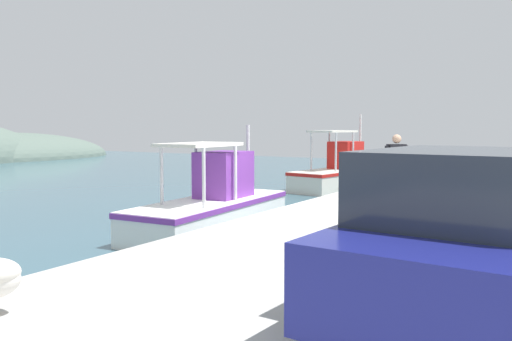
# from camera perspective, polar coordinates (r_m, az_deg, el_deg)

# --- Properties ---
(distant_hill_second) EXTENTS (20.18, 11.22, 4.33)m
(distant_hill_second) POSITION_cam_1_polar(r_m,az_deg,el_deg) (48.30, -25.86, 1.17)
(distant_hill_second) COLOR #596B60
(distant_hill_second) RESTS_ON ground
(fishing_boat_second) EXTENTS (5.34, 2.05, 2.65)m
(fishing_boat_second) POSITION_cam_1_polar(r_m,az_deg,el_deg) (13.20, -4.73, -3.77)
(fishing_boat_second) COLOR white
(fishing_boat_second) RESTS_ON ground
(fishing_boat_third) EXTENTS (5.25, 2.41, 3.15)m
(fishing_boat_third) POSITION_cam_1_polar(r_m,az_deg,el_deg) (22.32, 8.98, -0.28)
(fishing_boat_third) COLOR silver
(fishing_boat_third) RESTS_ON ground
(fisherman_standing) EXTENTS (0.49, 0.47, 1.61)m
(fisherman_standing) POSITION_cam_1_polar(r_m,az_deg,el_deg) (13.38, 14.97, 0.71)
(fisherman_standing) COLOR #1E234C
(fisherman_standing) RESTS_ON quay_pier
(parked_car) EXTENTS (4.19, 2.06, 1.57)m
(parked_car) POSITION_cam_1_polar(r_m,az_deg,el_deg) (5.69, 21.41, -6.47)
(parked_car) COLOR black
(parked_car) RESTS_ON quay_pier
(mooring_bollard_second) EXTENTS (0.20, 0.20, 0.44)m
(mooring_bollard_second) POSITION_cam_1_polar(r_m,az_deg,el_deg) (20.86, 17.10, 0.19)
(mooring_bollard_second) COLOR #333338
(mooring_bollard_second) RESTS_ON quay_pier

